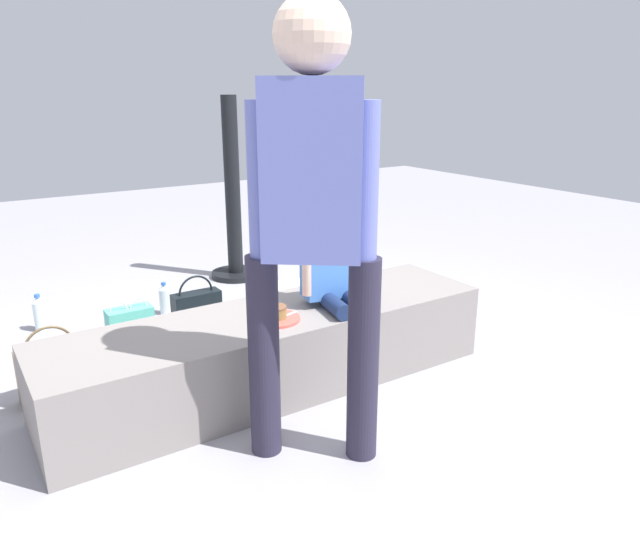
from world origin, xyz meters
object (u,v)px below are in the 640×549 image
water_bottle_far_side (165,300)px  handbag_brown_canvas (53,372)px  cake_box_white (292,297)px  adult_standing (313,200)px  cake_plate (275,315)px  water_bottle_near_gift (40,314)px  gift_bag (131,331)px  party_cup_red (346,298)px  handbag_black_leather (197,309)px  child_seated (328,261)px

water_bottle_far_side → handbag_brown_canvas: bearing=-135.8°
water_bottle_far_side → cake_box_white: size_ratio=0.64×
adult_standing → cake_plate: adult_standing is taller
water_bottle_near_gift → water_bottle_far_side: bearing=-10.9°
gift_bag → party_cup_red: gift_bag is taller
water_bottle_far_side → party_cup_red: water_bottle_far_side is taller
gift_bag → handbag_black_leather: (0.43, 0.15, -0.01)m
water_bottle_near_gift → child_seated: bearing=-51.5°
handbag_brown_canvas → water_bottle_near_gift: bearing=84.8°
adult_standing → handbag_black_leather: size_ratio=5.09×
child_seated → handbag_black_leather: bearing=108.7°
water_bottle_near_gift → party_cup_red: 1.83m
handbag_brown_canvas → adult_standing: bearing=-52.8°
child_seated → water_bottle_near_gift: size_ratio=2.17×
adult_standing → water_bottle_far_side: bearing=89.3°
gift_bag → water_bottle_near_gift: 0.70m
adult_standing → cake_plate: 0.77m
water_bottle_near_gift → handbag_black_leather: 0.90m
water_bottle_near_gift → cake_box_white: (1.43, -0.44, -0.04)m
gift_bag → water_bottle_far_side: 0.58m
gift_bag → party_cup_red: bearing=-1.7°
handbag_black_leather → water_bottle_near_gift: bearing=149.7°
water_bottle_far_side → handbag_black_leather: (0.08, -0.32, 0.02)m
gift_bag → water_bottle_near_gift: (-0.35, 0.61, -0.03)m
water_bottle_far_side → handbag_black_leather: size_ratio=0.64×
cake_plate → gift_bag: size_ratio=0.74×
gift_bag → cake_box_white: (1.08, 0.16, -0.07)m
child_seated → handbag_brown_canvas: size_ratio=1.38×
water_bottle_near_gift → handbag_brown_canvas: (-0.08, -0.89, 0.03)m
cake_plate → adult_standing: bearing=-102.5°
gift_bag → water_bottle_near_gift: size_ratio=1.36×
cake_plate → handbag_black_leather: cake_plate is taller
adult_standing → cake_box_white: (0.75, 1.44, -0.92)m
child_seated → handbag_brown_canvas: (-1.17, 0.48, -0.45)m
party_cup_red → handbag_brown_canvas: handbag_brown_canvas is taller
child_seated → gift_bag: 1.15m
child_seated → cake_box_white: (0.34, 0.92, -0.52)m
adult_standing → water_bottle_far_side: adult_standing is taller
water_bottle_far_side → handbag_brown_canvas: 1.08m
child_seated → party_cup_red: bearing=49.0°
water_bottle_near_gift → cake_box_white: bearing=-17.2°
party_cup_red → handbag_brown_canvas: 1.81m
handbag_brown_canvas → cake_plate: bearing=-31.0°
gift_bag → cake_box_white: size_ratio=0.93×
cake_plate → gift_bag: bearing=118.2°
gift_bag → adult_standing: bearing=-75.8°
water_bottle_far_side → handbag_brown_canvas: (-0.78, -0.75, 0.03)m
handbag_black_leather → gift_bag: bearing=-160.6°
handbag_black_leather → cake_box_white: bearing=1.1°
water_bottle_far_side → handbag_black_leather: bearing=-75.5°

